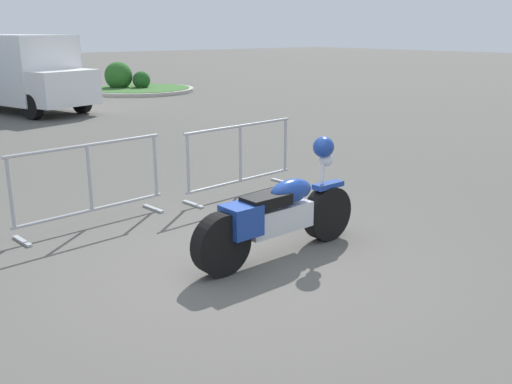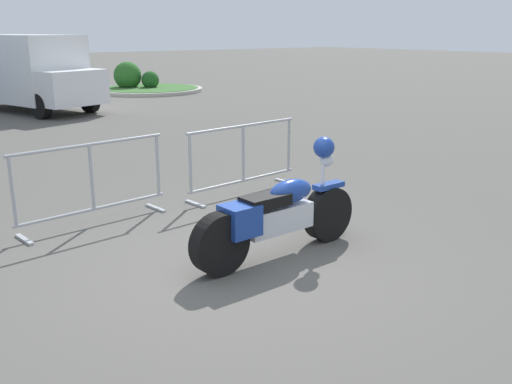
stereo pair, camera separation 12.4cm
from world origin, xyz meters
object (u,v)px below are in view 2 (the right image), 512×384
Objects in this scene: crowd_barrier_near at (92,183)px; crowd_barrier_far at (243,158)px; motorcycle at (278,214)px; delivery_van at (27,70)px.

crowd_barrier_far is (2.41, 0.00, 0.00)m from crowd_barrier_near.
delivery_van is (1.48, 14.01, 0.76)m from motorcycle.
motorcycle reaches higher than crowd_barrier_near.
delivery_van reaches higher than motorcycle.
motorcycle is 2.59m from crowd_barrier_near.
motorcycle is 1.07× the size of crowd_barrier_near.
motorcycle is 1.07× the size of crowd_barrier_far.
delivery_van is at bearing 77.11° from crowd_barrier_near.
motorcycle is at bearing -62.35° from crowd_barrier_near.
crowd_barrier_far is (1.20, 2.30, 0.07)m from motorcycle.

